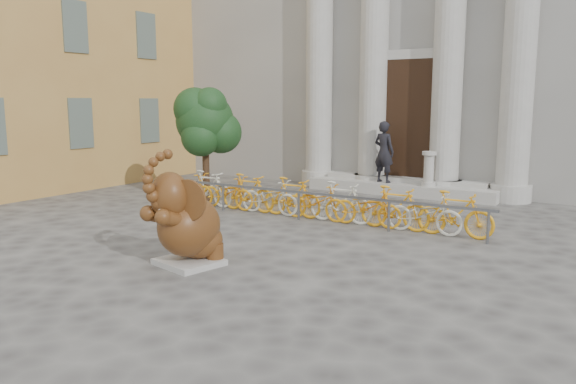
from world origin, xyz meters
The scene contains 9 objects.
ground centered at (0.00, 0.00, 0.00)m, with size 80.00×80.00×0.00m, color #474442.
classical_building centered at (0.00, 14.93, 5.98)m, with size 22.00×10.70×12.00m.
entrance_steps centered at (0.00, 9.40, 0.18)m, with size 6.00×1.20×0.36m, color #A8A59E.
ochre_building centered at (-13.00, 6.00, 6.00)m, with size 8.00×14.00×12.00m, color tan.
elephant_statue centered at (-0.48, -0.08, 0.76)m, with size 1.37×1.64×2.09m.
bike_rack centered at (-0.77, 4.55, 0.50)m, with size 9.41×0.53×1.00m.
tree centered at (-4.44, 5.23, 2.30)m, with size 1.90×1.73×3.29m.
pedestrian centered at (-0.52, 9.18, 1.32)m, with size 0.70×0.46×1.93m, color black.
balustrade_post centered at (0.96, 9.10, 0.85)m, with size 0.43×0.43×1.05m.
Camera 1 is at (6.14, -7.39, 2.90)m, focal length 35.00 mm.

